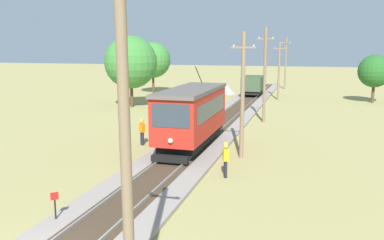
# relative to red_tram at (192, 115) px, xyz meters

# --- Properties ---
(red_tram) EXTENTS (2.60, 8.54, 4.79)m
(red_tram) POSITION_rel_red_tram_xyz_m (0.00, 0.00, 0.00)
(red_tram) COLOR red
(red_tram) RESTS_ON rail_right
(freight_car) EXTENTS (2.40, 5.20, 2.31)m
(freight_car) POSITION_rel_red_tram_xyz_m (-0.00, 28.15, -0.64)
(freight_car) COLOR #384C33
(freight_car) RESTS_ON rail_right
(utility_pole_foreground) EXTENTS (1.40, 0.39, 8.39)m
(utility_pole_foreground) POSITION_rel_red_tram_xyz_m (3.27, -16.27, 2.10)
(utility_pole_foreground) COLOR #7A664C
(utility_pole_foreground) RESTS_ON ground
(utility_pole_near_tram) EXTENTS (1.40, 0.36, 7.12)m
(utility_pole_near_tram) POSITION_rel_red_tram_xyz_m (3.27, -1.05, 1.46)
(utility_pole_near_tram) COLOR #7A664C
(utility_pole_near_tram) RESTS_ON ground
(utility_pole_mid) EXTENTS (1.40, 0.57, 7.90)m
(utility_pole_mid) POSITION_rel_red_tram_xyz_m (3.27, 10.46, 1.85)
(utility_pole_mid) COLOR #7A664C
(utility_pole_mid) RESTS_ON ground
(utility_pole_far) EXTENTS (1.40, 0.43, 6.94)m
(utility_pole_far) POSITION_rel_red_tram_xyz_m (3.27, 26.41, 1.37)
(utility_pole_far) COLOR #7A664C
(utility_pole_far) RESTS_ON ground
(utility_pole_distant) EXTENTS (1.40, 0.63, 7.82)m
(utility_pole_distant) POSITION_rel_red_tram_xyz_m (3.27, 39.88, 1.81)
(utility_pole_distant) COLOR #7A664C
(utility_pole_distant) RESTS_ON ground
(trackside_signal_marker) EXTENTS (0.21, 0.21, 1.18)m
(trackside_signal_marker) POSITION_rel_red_tram_xyz_m (-1.72, -11.77, -1.53)
(trackside_signal_marker) COLOR black
(trackside_signal_marker) RESTS_ON ground
(gravel_pile) EXTENTS (2.70, 2.70, 1.31)m
(gravel_pile) POSITION_rel_red_tram_xyz_m (-3.97, 30.86, -1.54)
(gravel_pile) COLOR #9E998E
(gravel_pile) RESTS_ON ground
(track_worker) EXTENTS (0.36, 0.44, 1.78)m
(track_worker) POSITION_rel_red_tram_xyz_m (3.11, -4.87, -1.21)
(track_worker) COLOR black
(track_worker) RESTS_ON ground
(second_worker) EXTENTS (0.45, 0.40, 1.78)m
(second_worker) POSITION_rel_red_tram_xyz_m (-3.42, 0.21, -1.21)
(second_worker) COLOR black
(second_worker) RESTS_ON ground
(tree_left_near) EXTENTS (5.50, 5.50, 7.48)m
(tree_left_near) POSITION_rel_red_tram_xyz_m (-11.16, 15.73, 2.53)
(tree_left_near) COLOR #4C3823
(tree_left_near) RESTS_ON ground
(tree_right_near) EXTENTS (3.67, 3.67, 5.44)m
(tree_right_near) POSITION_rel_red_tram_xyz_m (13.87, 26.35, 1.40)
(tree_right_near) COLOR #4C3823
(tree_right_near) RESTS_ON ground
(tree_left_far) EXTENTS (4.86, 4.86, 6.96)m
(tree_left_far) POSITION_rel_red_tram_xyz_m (-13.89, 28.92, 2.33)
(tree_left_far) COLOR #4C3823
(tree_left_far) RESTS_ON ground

